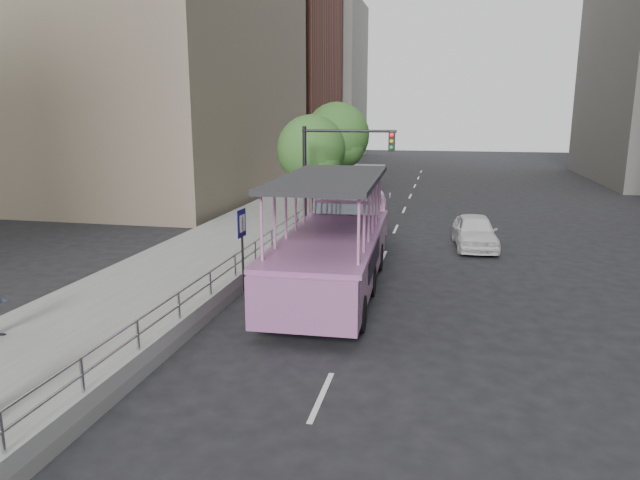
{
  "coord_description": "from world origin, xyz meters",
  "views": [
    {
      "loc": [
        3.28,
        -12.61,
        5.75
      ],
      "look_at": [
        -0.09,
        2.89,
        2.22
      ],
      "focal_mm": 32.0,
      "sensor_mm": 36.0,
      "label": 1
    }
  ],
  "objects_px": {
    "street_tree_near": "(313,152)",
    "parking_sign": "(242,241)",
    "traffic_signal": "(331,165)",
    "street_tree_far": "(338,138)",
    "car": "(475,231)",
    "duck_boat": "(338,242)"
  },
  "relations": [
    {
      "from": "duck_boat",
      "to": "car",
      "type": "bearing_deg",
      "value": 52.5
    },
    {
      "from": "parking_sign",
      "to": "street_tree_near",
      "type": "bearing_deg",
      "value": 91.51
    },
    {
      "from": "street_tree_far",
      "to": "street_tree_near",
      "type": "bearing_deg",
      "value": -91.91
    },
    {
      "from": "traffic_signal",
      "to": "street_tree_far",
      "type": "bearing_deg",
      "value": 98.43
    },
    {
      "from": "duck_boat",
      "to": "parking_sign",
      "type": "height_order",
      "value": "duck_boat"
    },
    {
      "from": "parking_sign",
      "to": "traffic_signal",
      "type": "height_order",
      "value": "traffic_signal"
    },
    {
      "from": "car",
      "to": "parking_sign",
      "type": "height_order",
      "value": "parking_sign"
    },
    {
      "from": "traffic_signal",
      "to": "street_tree_near",
      "type": "relative_size",
      "value": 0.91
    },
    {
      "from": "car",
      "to": "duck_boat",
      "type": "bearing_deg",
      "value": -131.63
    },
    {
      "from": "parking_sign",
      "to": "car",
      "type": "bearing_deg",
      "value": 46.6
    },
    {
      "from": "street_tree_far",
      "to": "parking_sign",
      "type": "bearing_deg",
      "value": -89.66
    },
    {
      "from": "traffic_signal",
      "to": "street_tree_far",
      "type": "relative_size",
      "value": 0.81
    },
    {
      "from": "traffic_signal",
      "to": "street_tree_near",
      "type": "distance_m",
      "value": 3.8
    },
    {
      "from": "street_tree_far",
      "to": "traffic_signal",
      "type": "bearing_deg",
      "value": -81.57
    },
    {
      "from": "traffic_signal",
      "to": "duck_boat",
      "type": "bearing_deg",
      "value": -76.54
    },
    {
      "from": "street_tree_near",
      "to": "street_tree_far",
      "type": "xyz_separation_m",
      "value": [
        0.2,
        6.0,
        0.49
      ]
    },
    {
      "from": "car",
      "to": "traffic_signal",
      "type": "distance_m",
      "value": 6.98
    },
    {
      "from": "parking_sign",
      "to": "traffic_signal",
      "type": "distance_m",
      "value": 8.38
    },
    {
      "from": "car",
      "to": "parking_sign",
      "type": "relative_size",
      "value": 1.55
    },
    {
      "from": "street_tree_near",
      "to": "parking_sign",
      "type": "bearing_deg",
      "value": -88.49
    },
    {
      "from": "duck_boat",
      "to": "street_tree_far",
      "type": "xyz_separation_m",
      "value": [
        -2.91,
        15.76,
        2.87
      ]
    },
    {
      "from": "car",
      "to": "parking_sign",
      "type": "xyz_separation_m",
      "value": [
        -7.7,
        -8.14,
        1.0
      ]
    }
  ]
}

